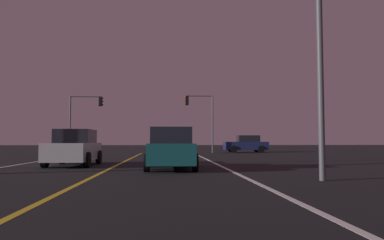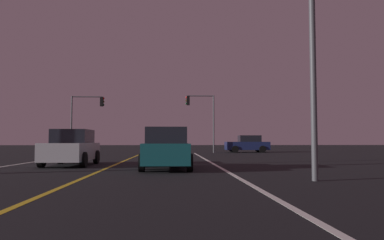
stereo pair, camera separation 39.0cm
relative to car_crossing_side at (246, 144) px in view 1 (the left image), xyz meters
name	(u,v)px [view 1 (the left image)]	position (x,y,z in m)	size (l,w,h in m)	color
lane_edge_right	(230,170)	(-5.46, -22.26, -0.82)	(0.16, 40.80, 0.01)	silver
lane_center_divider	(105,171)	(-10.30, -22.26, -0.82)	(0.16, 40.80, 0.01)	gold
car_crossing_side	(246,144)	(0.00, 0.00, 0.00)	(4.30, 2.02, 1.70)	black
car_oncoming	(74,148)	(-12.28, -18.86, 0.00)	(2.02, 4.30, 1.70)	black
car_lead_same_lane	(171,149)	(-7.77, -21.38, 0.00)	(2.02, 4.30, 1.70)	black
traffic_light_near_right	(199,110)	(-4.84, -1.36, 3.27)	(2.79, 0.36, 5.54)	#4C4C51
traffic_light_near_left	(86,111)	(-15.58, -1.36, 3.18)	(3.13, 0.36, 5.38)	#4C4C51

